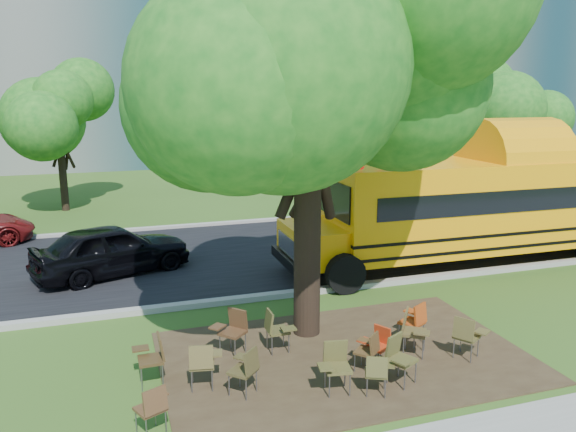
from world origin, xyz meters
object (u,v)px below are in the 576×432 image
object	(u,v)px
chair_8	(153,354)
chair_10	(276,327)
chair_2	(246,366)
chair_4	(378,370)
school_bus	(506,202)
chair_0	(153,405)
chair_11	(369,348)
black_car	(112,249)
main_tree	(309,58)
chair_12	(412,328)
chair_1	(203,361)
chair_13	(415,319)
chair_7	(467,334)
chair_9	(233,327)
chair_5	(399,355)
chair_3	(335,362)
chair_6	(378,342)

from	to	relation	value
chair_8	chair_10	xyz separation A→B (m)	(2.39, 0.48, -0.02)
chair_2	chair_4	distance (m)	2.23
school_bus	chair_0	bearing A→B (deg)	-150.95
chair_11	black_car	xyz separation A→B (m)	(-4.37, 7.37, 0.25)
chair_8	chair_11	size ratio (longest dim) A/B	1.17
main_tree	black_car	size ratio (longest dim) A/B	2.16
chair_8	chair_12	size ratio (longest dim) A/B	0.98
chair_1	chair_10	xyz separation A→B (m)	(1.60, 0.97, 0.00)
chair_13	chair_7	bearing A→B (deg)	-86.09
school_bus	chair_0	xyz separation A→B (m)	(-10.99, -5.95, -1.29)
chair_13	black_car	distance (m)	8.78
chair_7	chair_8	bearing A→B (deg)	-132.23
chair_4	school_bus	bearing A→B (deg)	64.48
chair_7	chair_9	xyz separation A→B (m)	(-4.21, 1.64, 0.02)
chair_5	chair_11	xyz separation A→B (m)	(-0.30, 0.56, -0.07)
chair_0	chair_4	world-z (taller)	chair_0
chair_2	chair_11	bearing A→B (deg)	-42.66
chair_0	chair_4	distance (m)	3.70
chair_4	chair_12	distance (m)	1.74
chair_9	chair_3	bearing A→B (deg)	172.56
chair_6	chair_9	bearing A→B (deg)	33.22
school_bus	chair_7	bearing A→B (deg)	-132.88
chair_2	chair_8	distance (m)	1.71
school_bus	chair_8	world-z (taller)	school_bus
chair_7	chair_10	distance (m)	3.69
chair_2	chair_3	distance (m)	1.53
chair_11	chair_8	bearing A→B (deg)	127.88
chair_0	chair_7	size ratio (longest dim) A/B	0.93
chair_7	chair_13	distance (m)	1.09
chair_9	chair_10	size ratio (longest dim) A/B	1.03
chair_10	chair_7	bearing A→B (deg)	67.03
school_bus	chair_0	size ratio (longest dim) A/B	15.42
chair_5	chair_9	distance (m)	3.25
chair_7	chair_12	xyz separation A→B (m)	(-0.92, 0.49, 0.03)
chair_4	chair_7	bearing A→B (deg)	41.61
school_bus	chair_4	world-z (taller)	school_bus
chair_2	chair_7	world-z (taller)	chair_7
chair_12	chair_3	bearing A→B (deg)	-32.13
chair_0	chair_8	bearing A→B (deg)	60.71
main_tree	chair_10	size ratio (longest dim) A/B	10.53
school_bus	chair_2	xyz separation A→B (m)	(-9.39, -5.26, -1.26)
main_tree	school_bus	bearing A→B (deg)	23.13
chair_2	chair_7	distance (m)	4.34
main_tree	chair_7	xyz separation A→B (m)	(2.51, -2.09, -5.16)
chair_0	chair_8	size ratio (longest dim) A/B	0.90
chair_1	chair_4	xyz separation A→B (m)	(2.77, -1.12, -0.07)
school_bus	chair_2	size ratio (longest dim) A/B	14.72
chair_2	chair_13	world-z (taller)	chair_13
chair_12	chair_13	world-z (taller)	chair_12
chair_3	chair_0	bearing A→B (deg)	15.69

